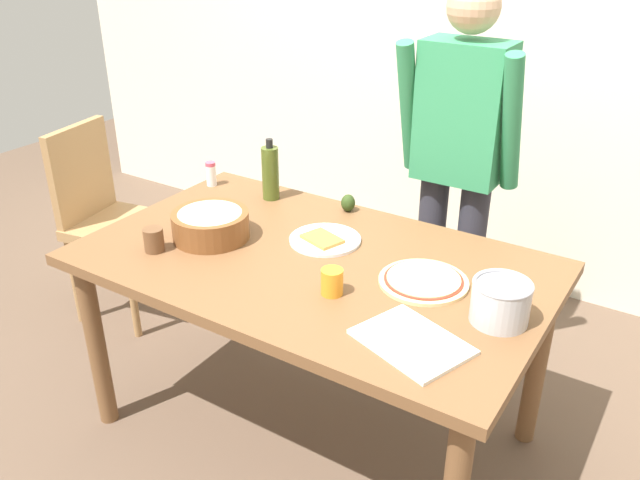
{
  "coord_description": "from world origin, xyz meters",
  "views": [
    {
      "loc": [
        1.1,
        -1.66,
        1.84
      ],
      "look_at": [
        0.0,
        0.05,
        0.81
      ],
      "focal_mm": 36.96,
      "sensor_mm": 36.0,
      "label": 1
    }
  ],
  "objects": [
    {
      "name": "chair_wooden_left",
      "position": [
        -1.32,
        0.2,
        0.54
      ],
      "size": [
        0.46,
        0.46,
        0.95
      ],
      "color": "#A37A4C",
      "rests_on": "ground"
    },
    {
      "name": "dining_table",
      "position": [
        0.0,
        0.0,
        0.67
      ],
      "size": [
        1.6,
        0.96,
        0.76
      ],
      "color": "brown",
      "rests_on": "ground"
    },
    {
      "name": "person_cook",
      "position": [
        0.21,
        0.76,
        0.94
      ],
      "size": [
        0.49,
        0.25,
        1.62
      ],
      "color": "#2D2D38",
      "rests_on": "ground"
    },
    {
      "name": "popcorn_bowl",
      "position": [
        -0.4,
        -0.06,
        0.82
      ],
      "size": [
        0.28,
        0.28,
        0.11
      ],
      "color": "brown",
      "rests_on": "dining_table"
    },
    {
      "name": "olive_oil_bottle",
      "position": [
        -0.43,
        0.35,
        0.87
      ],
      "size": [
        0.07,
        0.07,
        0.26
      ],
      "color": "#47561E",
      "rests_on": "dining_table"
    },
    {
      "name": "wall_back",
      "position": [
        0.0,
        1.6,
        1.3
      ],
      "size": [
        5.6,
        0.1,
        2.6
      ],
      "primitive_type": "cube",
      "color": "silver",
      "rests_on": "ground"
    },
    {
      "name": "ground",
      "position": [
        0.0,
        0.0,
        0.0
      ],
      "size": [
        8.0,
        8.0,
        0.0
      ],
      "primitive_type": "plane",
      "color": "brown"
    },
    {
      "name": "cutting_board_white",
      "position": [
        0.51,
        -0.27,
        0.77
      ],
      "size": [
        0.36,
        0.31,
        0.01
      ],
      "primitive_type": "cube",
      "rotation": [
        0.0,
        0.0,
        -0.34
      ],
      "color": "white",
      "rests_on": "dining_table"
    },
    {
      "name": "cup_small_brown",
      "position": [
        -0.5,
        -0.25,
        0.8
      ],
      "size": [
        0.07,
        0.07,
        0.08
      ],
      "primitive_type": "cylinder",
      "color": "brown",
      "rests_on": "dining_table"
    },
    {
      "name": "pizza_raw_on_board",
      "position": [
        0.39,
        0.05,
        0.77
      ],
      "size": [
        0.29,
        0.29,
        0.02
      ],
      "color": "beige",
      "rests_on": "dining_table"
    },
    {
      "name": "steel_pot",
      "position": [
        0.67,
        -0.03,
        0.83
      ],
      "size": [
        0.17,
        0.17,
        0.13
      ],
      "color": "#B7B7BC",
      "rests_on": "dining_table"
    },
    {
      "name": "salt_shaker",
      "position": [
        -0.74,
        0.33,
        0.81
      ],
      "size": [
        0.04,
        0.04,
        0.11
      ],
      "color": "white",
      "rests_on": "dining_table"
    },
    {
      "name": "cup_orange",
      "position": [
        0.18,
        -0.16,
        0.8
      ],
      "size": [
        0.07,
        0.07,
        0.08
      ],
      "primitive_type": "cylinder",
      "color": "orange",
      "rests_on": "dining_table"
    },
    {
      "name": "plate_with_slice",
      "position": [
        -0.03,
        0.13,
        0.77
      ],
      "size": [
        0.26,
        0.26,
        0.02
      ],
      "color": "white",
      "rests_on": "dining_table"
    },
    {
      "name": "avocado",
      "position": [
        -0.1,
        0.41,
        0.8
      ],
      "size": [
        0.06,
        0.06,
        0.07
      ],
      "primitive_type": "ellipsoid",
      "color": "#2D4219",
      "rests_on": "dining_table"
    }
  ]
}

